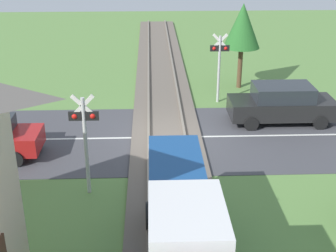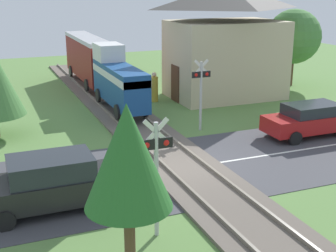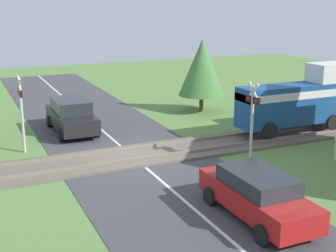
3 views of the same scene
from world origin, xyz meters
The scene contains 7 objects.
ground_plane centered at (0.00, 0.00, 0.00)m, with size 60.00×60.00×0.00m, color #5B8442.
road_surface centered at (0.00, 0.00, 0.01)m, with size 48.00×6.40×0.02m.
track_bed centered at (0.00, 0.00, 0.07)m, with size 2.80×48.00×0.24m.
car_near_crossing centered at (-4.99, -1.44, 0.86)m, with size 4.46×1.92×1.68m.
crossing_signal_west_approach centered at (-2.62, -4.06, 2.12)m, with size 0.90×0.18×3.32m.
crossing_signal_east_approach centered at (2.62, 4.06, 2.12)m, with size 0.90×0.18×3.32m.
tree_beyond_track centered at (-4.04, -6.21, 3.21)m, with size 1.85×1.85×4.36m.
Camera 1 is at (0.60, 17.08, 7.89)m, focal length 50.00 mm.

